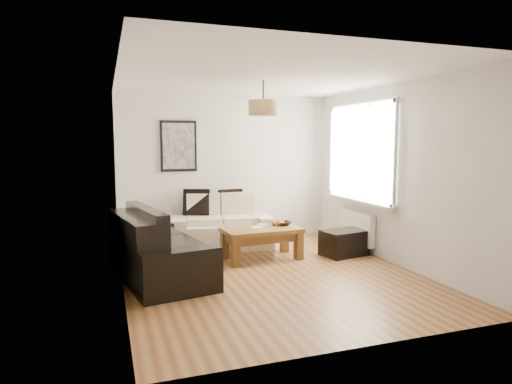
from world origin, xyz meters
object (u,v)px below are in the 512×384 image
object	(u,v)px
coffee_table	(262,243)
ottoman	(344,243)
sofa_leather	(159,246)
loveseat_cream	(222,222)

from	to	relation	value
coffee_table	ottoman	xyz separation A→B (m)	(1.30, -0.21, -0.04)
sofa_leather	coffee_table	bearing A→B (deg)	-85.66
loveseat_cream	ottoman	distance (m)	2.07
loveseat_cream	coffee_table	xyz separation A→B (m)	(0.37, -1.00, -0.18)
loveseat_cream	sofa_leather	distance (m)	1.87
loveseat_cream	coffee_table	distance (m)	1.08
sofa_leather	ottoman	world-z (taller)	sofa_leather
loveseat_cream	sofa_leather	world-z (taller)	sofa_leather
ottoman	sofa_leather	bearing A→B (deg)	-175.83
sofa_leather	loveseat_cream	bearing A→B (deg)	-51.12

